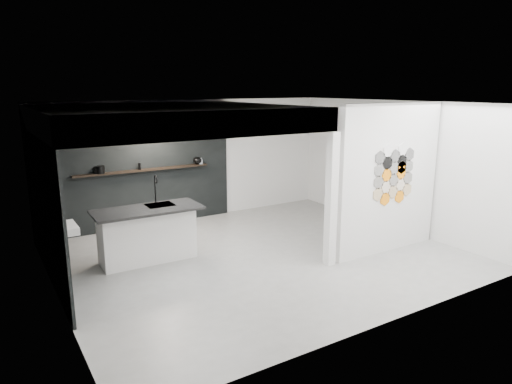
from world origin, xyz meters
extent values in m
cube|color=gray|center=(0.00, 0.00, -0.01)|extent=(7.00, 6.00, 0.01)
cube|color=silver|center=(2.23, -1.00, 1.40)|extent=(2.45, 0.15, 2.80)
cube|color=black|center=(-1.30, 2.97, 1.18)|extent=(4.40, 0.04, 2.35)
cube|color=black|center=(-3.47, 1.00, 1.18)|extent=(0.04, 4.00, 2.35)
cube|color=silver|center=(-1.30, 1.00, 2.55)|extent=(4.40, 4.00, 0.40)
cube|color=silver|center=(0.82, -1.00, 1.18)|extent=(0.16, 0.16, 2.35)
cube|color=silver|center=(-1.30, -0.92, 2.55)|extent=(4.40, 0.16, 0.40)
cube|color=silver|center=(-3.24, 0.80, 0.85)|extent=(0.40, 0.60, 0.12)
cube|color=black|center=(-1.20, 2.87, 1.30)|extent=(3.00, 0.15, 0.04)
cube|color=silver|center=(-1.84, 0.88, 0.47)|extent=(1.67, 0.64, 0.95)
cube|color=black|center=(-1.84, 0.79, 0.97)|extent=(1.89, 0.86, 0.04)
cube|color=black|center=(-1.56, 0.93, 0.98)|extent=(0.50, 0.43, 0.02)
cylinder|color=black|center=(-1.56, 1.15, 1.21)|extent=(0.03, 0.03, 0.44)
torus|color=black|center=(-1.56, 1.08, 1.43)|extent=(0.03, 0.15, 0.15)
cylinder|color=black|center=(-2.13, 2.87, 1.40)|extent=(0.23, 0.23, 0.15)
ellipsoid|color=black|center=(0.09, 2.87, 1.40)|extent=(0.25, 0.25, 0.17)
cylinder|color=gray|center=(0.15, 2.87, 1.37)|extent=(0.17, 0.17, 0.10)
cylinder|color=gray|center=(0.15, 2.87, 1.39)|extent=(0.13, 0.13, 0.14)
cylinder|color=black|center=(-1.29, 2.87, 1.39)|extent=(0.07, 0.07, 0.15)
cylinder|color=black|center=(-2.22, 2.87, 1.37)|extent=(0.09, 0.09, 0.11)
cylinder|color=tan|center=(1.86, -1.09, 1.16)|extent=(0.26, 0.02, 0.26)
cylinder|color=#66635E|center=(1.86, -1.09, 1.39)|extent=(0.26, 0.02, 0.26)
cylinder|color=silver|center=(1.86, -1.09, 1.61)|extent=(0.26, 0.02, 0.26)
cylinder|color=black|center=(1.86, -1.09, 1.84)|extent=(0.26, 0.02, 0.26)
cylinder|color=orange|center=(2.06, -1.09, 1.05)|extent=(0.26, 0.02, 0.26)
cylinder|color=beige|center=(2.06, -1.09, 1.27)|extent=(0.26, 0.02, 0.26)
cylinder|color=orange|center=(2.06, -1.09, 1.50)|extent=(0.26, 0.02, 0.26)
cylinder|color=black|center=(2.06, -1.09, 1.73)|extent=(0.26, 0.02, 0.26)
cylinder|color=white|center=(2.06, -1.09, 1.95)|extent=(0.26, 0.02, 0.26)
cylinder|color=tan|center=(2.25, -1.09, 1.16)|extent=(0.26, 0.02, 0.26)
cylinder|color=#66635E|center=(2.25, -1.09, 1.39)|extent=(0.26, 0.02, 0.26)
cylinder|color=silver|center=(2.25, -1.09, 1.61)|extent=(0.26, 0.02, 0.26)
cylinder|color=black|center=(2.25, -1.09, 1.84)|extent=(0.26, 0.02, 0.26)
cylinder|color=orange|center=(2.44, -1.09, 1.05)|extent=(0.26, 0.02, 0.26)
cylinder|color=beige|center=(2.44, -1.09, 1.27)|extent=(0.26, 0.02, 0.26)
cylinder|color=orange|center=(2.44, -1.09, 1.50)|extent=(0.26, 0.02, 0.26)
cylinder|color=black|center=(2.44, -1.09, 1.73)|extent=(0.26, 0.02, 0.26)
cylinder|color=white|center=(2.44, -1.09, 1.95)|extent=(0.26, 0.02, 0.26)
cylinder|color=tan|center=(2.64, -1.09, 1.16)|extent=(0.26, 0.02, 0.26)
cylinder|color=#66635E|center=(2.64, -1.09, 1.39)|extent=(0.26, 0.02, 0.26)
cylinder|color=silver|center=(2.64, -1.09, 1.61)|extent=(0.26, 0.02, 0.26)
cylinder|color=black|center=(2.64, -1.09, 1.84)|extent=(0.26, 0.02, 0.26)
cylinder|color=orange|center=(2.44, -1.09, 1.61)|extent=(0.26, 0.02, 0.26)
camera|label=1|loc=(-4.31, -6.78, 3.07)|focal=32.00mm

